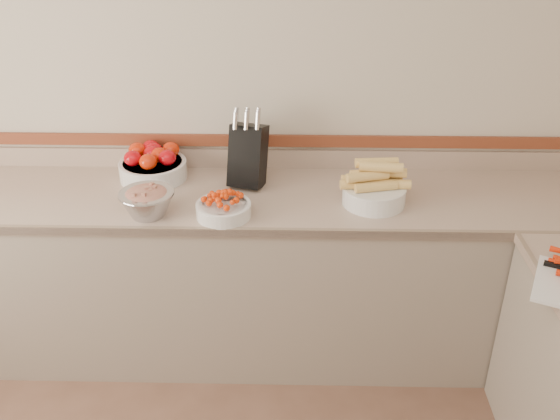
{
  "coord_description": "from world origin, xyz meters",
  "views": [
    {
      "loc": [
        0.4,
        -0.94,
        2.26
      ],
      "look_at": [
        0.35,
        1.35,
        1.0
      ],
      "focal_mm": 40.0,
      "sensor_mm": 36.0,
      "label": 1
    }
  ],
  "objects_px": {
    "cherry_tomato_bowl": "(224,207)",
    "corn_bowl": "(374,188)",
    "knife_block": "(248,154)",
    "tomato_bowl": "(153,164)",
    "rhubarb_bowl": "(147,201)"
  },
  "relations": [
    {
      "from": "cherry_tomato_bowl",
      "to": "corn_bowl",
      "type": "distance_m",
      "value": 0.69
    },
    {
      "from": "cherry_tomato_bowl",
      "to": "rhubarb_bowl",
      "type": "xyz_separation_m",
      "value": [
        -0.34,
        0.0,
        0.03
      ]
    },
    {
      "from": "cherry_tomato_bowl",
      "to": "corn_bowl",
      "type": "relative_size",
      "value": 0.76
    },
    {
      "from": "corn_bowl",
      "to": "rhubarb_bowl",
      "type": "bearing_deg",
      "value": -172.4
    },
    {
      "from": "corn_bowl",
      "to": "rhubarb_bowl",
      "type": "relative_size",
      "value": 1.31
    },
    {
      "from": "knife_block",
      "to": "rhubarb_bowl",
      "type": "distance_m",
      "value": 0.54
    },
    {
      "from": "rhubarb_bowl",
      "to": "corn_bowl",
      "type": "bearing_deg",
      "value": 7.6
    },
    {
      "from": "tomato_bowl",
      "to": "cherry_tomato_bowl",
      "type": "distance_m",
      "value": 0.55
    },
    {
      "from": "knife_block",
      "to": "rhubarb_bowl",
      "type": "bearing_deg",
      "value": -142.45
    },
    {
      "from": "knife_block",
      "to": "corn_bowl",
      "type": "height_order",
      "value": "knife_block"
    },
    {
      "from": "tomato_bowl",
      "to": "rhubarb_bowl",
      "type": "relative_size",
      "value": 1.35
    },
    {
      "from": "tomato_bowl",
      "to": "rhubarb_bowl",
      "type": "xyz_separation_m",
      "value": [
        0.05,
        -0.38,
        -0.0
      ]
    },
    {
      "from": "cherry_tomato_bowl",
      "to": "corn_bowl",
      "type": "height_order",
      "value": "corn_bowl"
    },
    {
      "from": "knife_block",
      "to": "tomato_bowl",
      "type": "xyz_separation_m",
      "value": [
        -0.48,
        0.05,
        -0.08
      ]
    },
    {
      "from": "tomato_bowl",
      "to": "rhubarb_bowl",
      "type": "bearing_deg",
      "value": -82.35
    }
  ]
}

